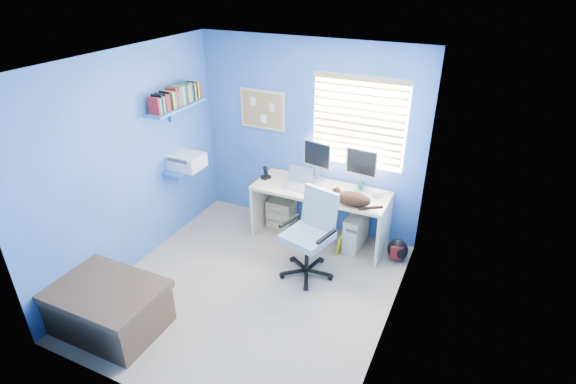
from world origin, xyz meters
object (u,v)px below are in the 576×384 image
at_px(desk, 320,215).
at_px(office_chair, 310,245).
at_px(tower_pc, 356,231).
at_px(cat, 353,199).
at_px(laptop, 297,179).

distance_m(desk, office_chair, 0.71).
xyz_separation_m(desk, tower_pc, (0.48, 0.04, -0.14)).
bearing_deg(tower_pc, cat, -85.62).
bearing_deg(laptop, desk, 14.00).
relative_size(desk, office_chair, 1.67).
height_order(laptop, cat, laptop).
xyz_separation_m(desk, cat, (0.48, -0.21, 0.45)).
distance_m(cat, tower_pc, 0.64).
bearing_deg(laptop, tower_pc, 8.63).
relative_size(desk, cat, 3.97).
xyz_separation_m(desk, laptop, (-0.30, -0.07, 0.48)).
height_order(desk, cat, cat).
height_order(laptop, office_chair, office_chair).
relative_size(desk, laptop, 5.17).
bearing_deg(laptop, cat, -9.85).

